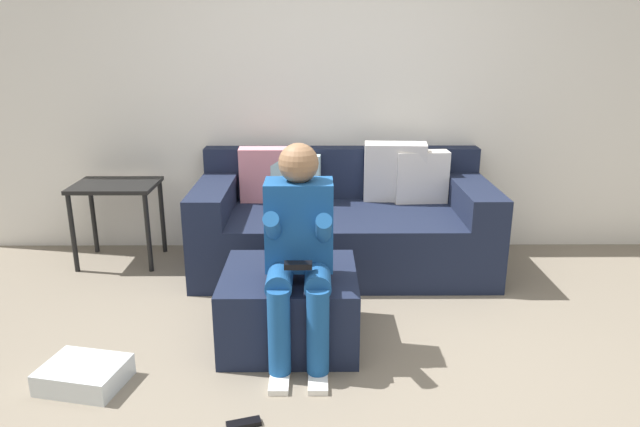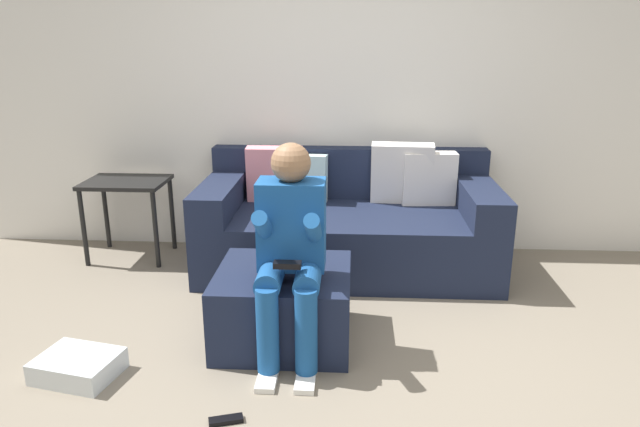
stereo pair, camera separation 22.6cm
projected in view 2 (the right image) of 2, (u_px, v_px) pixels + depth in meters
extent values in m
plane|color=slate|center=(330.00, 383.00, 2.93)|extent=(7.77, 7.77, 0.00)
cube|color=silver|center=(342.00, 95.00, 4.53)|extent=(5.98, 0.10, 2.49)
cube|color=#192138|center=(348.00, 241.00, 4.30)|extent=(2.15, 0.99, 0.45)
cube|color=#192138|center=(349.00, 173.00, 4.57)|extent=(2.15, 0.16, 0.40)
cube|color=#192138|center=(220.00, 196.00, 4.26)|extent=(0.26, 0.99, 0.21)
cube|color=#192138|center=(480.00, 200.00, 4.15)|extent=(0.26, 0.99, 0.21)
cube|color=pink|center=(275.00, 174.00, 4.45)|extent=(0.43, 0.16, 0.44)
cube|color=silver|center=(303.00, 179.00, 4.44)|extent=(0.38, 0.20, 0.38)
cube|color=white|center=(429.00, 178.00, 4.38)|extent=(0.41, 0.19, 0.41)
cube|color=white|center=(402.00, 174.00, 4.40)|extent=(0.48, 0.21, 0.48)
cube|color=#192138|center=(284.00, 305.00, 3.30)|extent=(0.75, 0.69, 0.42)
cube|color=#194C8C|center=(292.00, 224.00, 3.06)|extent=(0.36, 0.22, 0.48)
sphere|color=#8C6647|center=(291.00, 163.00, 2.96)|extent=(0.21, 0.21, 0.21)
cylinder|color=#194C8C|center=(271.00, 277.00, 2.99)|extent=(0.14, 0.30, 0.14)
cylinder|color=#194C8C|center=(268.00, 330.00, 2.92)|extent=(0.12, 0.12, 0.46)
cube|color=white|center=(267.00, 379.00, 2.93)|extent=(0.10, 0.22, 0.03)
cylinder|color=#194C8C|center=(264.00, 229.00, 2.94)|extent=(0.08, 0.34, 0.27)
cylinder|color=#194C8C|center=(308.00, 277.00, 2.98)|extent=(0.14, 0.30, 0.14)
cylinder|color=#194C8C|center=(306.00, 331.00, 2.91)|extent=(0.12, 0.12, 0.46)
cube|color=white|center=(305.00, 380.00, 2.92)|extent=(0.10, 0.22, 0.03)
cylinder|color=#194C8C|center=(314.00, 232.00, 2.92)|extent=(0.08, 0.37, 0.29)
cube|color=black|center=(287.00, 265.00, 2.89)|extent=(0.14, 0.06, 0.03)
cube|color=silver|center=(78.00, 366.00, 2.97)|extent=(0.45, 0.38, 0.11)
cube|color=black|center=(126.00, 182.00, 4.43)|extent=(0.61, 0.47, 0.03)
cylinder|color=black|center=(84.00, 228.00, 4.34)|extent=(0.04, 0.04, 0.60)
cylinder|color=black|center=(156.00, 230.00, 4.31)|extent=(0.04, 0.04, 0.60)
cylinder|color=black|center=(106.00, 213.00, 4.73)|extent=(0.04, 0.04, 0.60)
cylinder|color=black|center=(172.00, 214.00, 4.70)|extent=(0.04, 0.04, 0.60)
cube|color=black|center=(226.00, 420.00, 2.63)|extent=(0.16, 0.09, 0.02)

